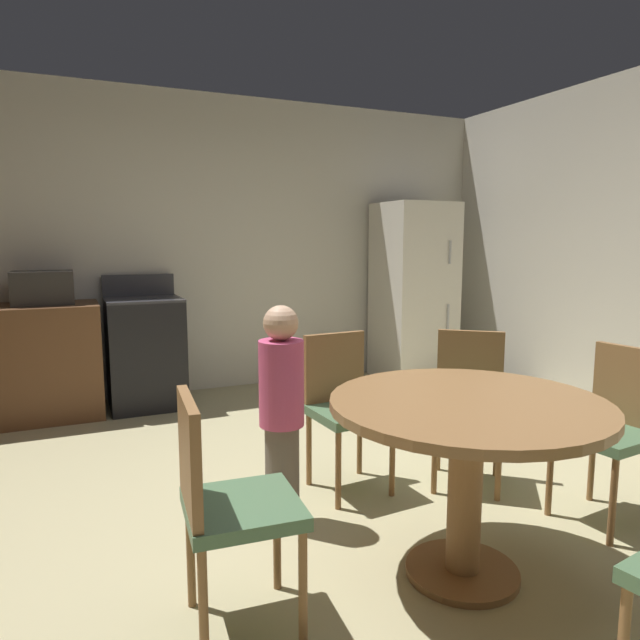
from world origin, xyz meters
TOP-DOWN VIEW (x-y plane):
  - ground_plane at (0.00, 0.00)m, footprint 14.00×14.00m
  - wall_back at (0.00, 3.01)m, footprint 6.05×0.12m
  - oven_range at (-0.61, 2.62)m, footprint 0.60×0.60m
  - refrigerator at (2.01, 2.56)m, footprint 0.68×0.68m
  - microwave at (-1.35, 2.61)m, footprint 0.44×0.32m
  - dining_table at (0.27, -0.48)m, footprint 1.12×1.12m
  - chair_east at (1.26, -0.38)m, footprint 0.44×0.44m
  - chair_northeast at (0.90, 0.29)m, footprint 0.56×0.56m
  - chair_north at (0.21, 0.51)m, footprint 0.43×0.43m
  - chair_west at (-0.72, -0.40)m, footprint 0.43×0.43m
  - person_child at (-0.26, 0.26)m, footprint 0.31×0.31m

SIDE VIEW (x-z plane):
  - ground_plane at x=0.00m, z-range 0.00..0.00m
  - oven_range at x=-0.61m, z-range -0.08..1.02m
  - chair_east at x=1.26m, z-range 0.07..0.94m
  - chair_northeast at x=0.90m, z-range 0.07..0.94m
  - chair_north at x=0.21m, z-range 0.07..0.94m
  - chair_west at x=-0.72m, z-range 0.07..0.94m
  - person_child at x=-0.26m, z-range 0.03..1.12m
  - dining_table at x=0.27m, z-range 0.22..0.98m
  - refrigerator at x=2.01m, z-range 0.00..1.76m
  - microwave at x=-1.35m, z-range 0.90..1.16m
  - wall_back at x=0.00m, z-range 0.00..2.70m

